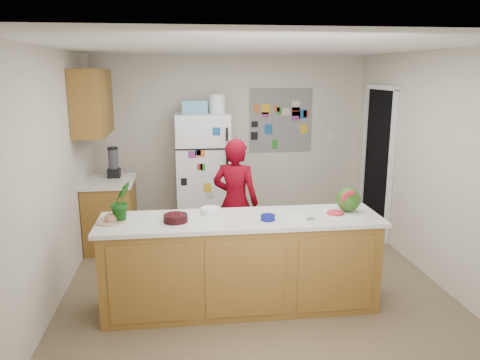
{
  "coord_description": "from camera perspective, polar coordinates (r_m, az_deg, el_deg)",
  "views": [
    {
      "loc": [
        -0.73,
        -4.69,
        2.27
      ],
      "look_at": [
        -0.12,
        0.2,
        1.12
      ],
      "focal_mm": 35.0,
      "sensor_mm": 36.0,
      "label": 1
    }
  ],
  "objects": [
    {
      "name": "floor",
      "position": [
        5.27,
        1.61,
        -12.55
      ],
      "size": [
        4.0,
        4.5,
        0.02
      ],
      "primitive_type": "cube",
      "color": "brown",
      "rests_on": "ground"
    },
    {
      "name": "wall_back",
      "position": [
        7.07,
        -1.08,
        4.8
      ],
      "size": [
        4.0,
        0.02,
        2.5
      ],
      "primitive_type": "cube",
      "color": "beige",
      "rests_on": "ground"
    },
    {
      "name": "wall_left",
      "position": [
        4.97,
        -21.85,
        0.3
      ],
      "size": [
        0.02,
        4.5,
        2.5
      ],
      "primitive_type": "cube",
      "color": "beige",
      "rests_on": "ground"
    },
    {
      "name": "wall_right",
      "position": [
        5.53,
        22.77,
        1.43
      ],
      "size": [
        0.02,
        4.5,
        2.5
      ],
      "primitive_type": "cube",
      "color": "beige",
      "rests_on": "ground"
    },
    {
      "name": "ceiling",
      "position": [
        4.76,
        1.81,
        15.98
      ],
      "size": [
        4.0,
        4.5,
        0.02
      ],
      "primitive_type": "cube",
      "color": "white",
      "rests_on": "wall_back"
    },
    {
      "name": "doorway",
      "position": [
        6.83,
        16.48,
        2.02
      ],
      "size": [
        0.03,
        0.85,
        2.04
      ],
      "primitive_type": "cube",
      "color": "black",
      "rests_on": "ground"
    },
    {
      "name": "peninsula_base",
      "position": [
        4.61,
        0.09,
        -10.32
      ],
      "size": [
        2.6,
        0.62,
        0.88
      ],
      "primitive_type": "cube",
      "color": "brown",
      "rests_on": "floor"
    },
    {
      "name": "peninsula_top",
      "position": [
        4.44,
        0.1,
        -4.87
      ],
      "size": [
        2.68,
        0.7,
        0.04
      ],
      "primitive_type": "cube",
      "color": "silver",
      "rests_on": "peninsula_base"
    },
    {
      "name": "side_counter_base",
      "position": [
        6.39,
        -15.45,
        -4.12
      ],
      "size": [
        0.6,
        0.8,
        0.86
      ],
      "primitive_type": "cube",
      "color": "brown",
      "rests_on": "floor"
    },
    {
      "name": "side_counter_top",
      "position": [
        6.28,
        -15.7,
        -0.19
      ],
      "size": [
        0.64,
        0.84,
        0.04
      ],
      "primitive_type": "cube",
      "color": "silver",
      "rests_on": "side_counter_base"
    },
    {
      "name": "upper_cabinets",
      "position": [
        6.1,
        -17.59,
        9.02
      ],
      "size": [
        0.35,
        1.0,
        0.8
      ],
      "primitive_type": "cube",
      "color": "brown",
      "rests_on": "wall_left"
    },
    {
      "name": "refrigerator",
      "position": [
        6.73,
        -4.54,
        0.88
      ],
      "size": [
        0.75,
        0.7,
        1.7
      ],
      "primitive_type": "cube",
      "color": "silver",
      "rests_on": "floor"
    },
    {
      "name": "fridge_top_bin",
      "position": [
        6.59,
        -5.57,
        8.87
      ],
      "size": [
        0.35,
        0.28,
        0.18
      ],
      "primitive_type": "cube",
      "color": "#5999B2",
      "rests_on": "refrigerator"
    },
    {
      "name": "photo_collage",
      "position": [
        7.12,
        4.99,
        7.26
      ],
      "size": [
        0.95,
        0.01,
        0.95
      ],
      "primitive_type": "cube",
      "color": "slate",
      "rests_on": "wall_back"
    },
    {
      "name": "person",
      "position": [
        5.53,
        -0.55,
        -2.74
      ],
      "size": [
        0.66,
        0.56,
        1.52
      ],
      "primitive_type": "imported",
      "rotation": [
        0.0,
        0.0,
        2.72
      ],
      "color": "#68030F",
      "rests_on": "floor"
    },
    {
      "name": "blender_appliance",
      "position": [
        6.38,
        -15.17,
        1.98
      ],
      "size": [
        0.13,
        0.13,
        0.38
      ],
      "primitive_type": "cylinder",
      "color": "black",
      "rests_on": "side_counter_top"
    },
    {
      "name": "cutting_board",
      "position": [
        4.68,
        12.38,
        -3.9
      ],
      "size": [
        0.37,
        0.28,
        0.01
      ],
      "primitive_type": "cube",
      "rotation": [
        0.0,
        0.0,
        -0.01
      ],
      "color": "silver",
      "rests_on": "peninsula_top"
    },
    {
      "name": "watermelon",
      "position": [
        4.69,
        13.07,
        -2.33
      ],
      "size": [
        0.24,
        0.24,
        0.24
      ],
      "primitive_type": "sphere",
      "color": "#255A17",
      "rests_on": "cutting_board"
    },
    {
      "name": "watermelon_slice",
      "position": [
        4.6,
        11.52,
        -3.93
      ],
      "size": [
        0.16,
        0.16,
        0.02
      ],
      "primitive_type": "cylinder",
      "color": "#E93743",
      "rests_on": "cutting_board"
    },
    {
      "name": "cherry_bowl",
      "position": [
        4.35,
        -7.86,
        -4.62
      ],
      "size": [
        0.23,
        0.23,
        0.07
      ],
      "primitive_type": "cylinder",
      "rotation": [
        0.0,
        0.0,
        0.01
      ],
      "color": "black",
      "rests_on": "peninsula_top"
    },
    {
      "name": "white_bowl",
      "position": [
        4.56,
        -3.63,
        -3.75
      ],
      "size": [
        0.19,
        0.19,
        0.06
      ],
      "primitive_type": "cylinder",
      "rotation": [
        0.0,
        0.0,
        0.04
      ],
      "color": "white",
      "rests_on": "peninsula_top"
    },
    {
      "name": "cobalt_bowl",
      "position": [
        4.37,
        3.42,
        -4.58
      ],
      "size": [
        0.15,
        0.15,
        0.05
      ],
      "primitive_type": "cylinder",
      "rotation": [
        0.0,
        0.0,
        -0.15
      ],
      "color": "navy",
      "rests_on": "peninsula_top"
    },
    {
      "name": "plate",
      "position": [
        4.46,
        -15.45,
        -4.91
      ],
      "size": [
        0.32,
        0.32,
        0.02
      ],
      "primitive_type": "cylinder",
      "rotation": [
        0.0,
        0.0,
        -0.22
      ],
      "color": "beige",
      "rests_on": "peninsula_top"
    },
    {
      "name": "paper_towel",
      "position": [
        4.48,
        6.82,
        -4.41
      ],
      "size": [
        0.2,
        0.19,
        0.02
      ],
      "primitive_type": "cube",
      "rotation": [
        0.0,
        0.0,
        0.18
      ],
      "color": "silver",
      "rests_on": "peninsula_top"
    },
    {
      "name": "keys",
      "position": [
        4.43,
        8.64,
        -4.72
      ],
      "size": [
        0.09,
        0.05,
        0.01
      ],
      "primitive_type": "cube",
      "rotation": [
        0.0,
        0.0,
        0.26
      ],
      "color": "gray",
      "rests_on": "peninsula_top"
    },
    {
      "name": "potted_plant",
      "position": [
        4.44,
        -14.3,
        -2.54
      ],
      "size": [
        0.26,
        0.26,
        0.37
      ],
      "primitive_type": "imported",
      "rotation": [
        0.0,
        0.0,
        0.71
      ],
      "color": "#0D420E",
      "rests_on": "peninsula_top"
    }
  ]
}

